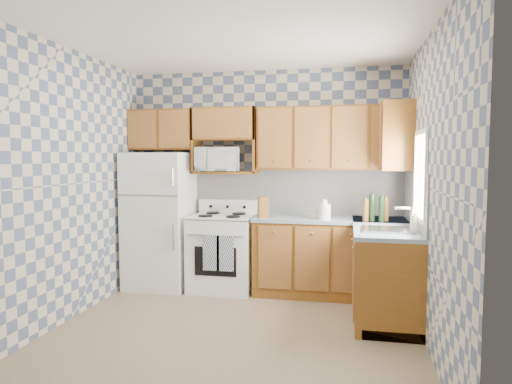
# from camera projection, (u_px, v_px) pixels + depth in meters

# --- Properties ---
(floor) EXTENTS (3.40, 3.40, 0.00)m
(floor) POSITION_uv_depth(u_px,v_px,m) (235.00, 330.00, 4.28)
(floor) COLOR #78664A
(floor) RESTS_ON ground
(back_wall) EXTENTS (3.40, 0.02, 2.70)m
(back_wall) POSITION_uv_depth(u_px,v_px,m) (265.00, 179.00, 5.74)
(back_wall) COLOR slate
(back_wall) RESTS_ON ground
(right_wall) EXTENTS (0.02, 3.20, 2.70)m
(right_wall) POSITION_uv_depth(u_px,v_px,m) (430.00, 190.00, 3.85)
(right_wall) COLOR slate
(right_wall) RESTS_ON ground
(backsplash_back) EXTENTS (2.60, 0.02, 0.56)m
(backsplash_back) POSITION_uv_depth(u_px,v_px,m) (297.00, 191.00, 5.67)
(backsplash_back) COLOR silver
(backsplash_back) RESTS_ON back_wall
(backsplash_right) EXTENTS (0.02, 1.60, 0.56)m
(backsplash_right) POSITION_uv_depth(u_px,v_px,m) (415.00, 199.00, 4.64)
(backsplash_right) COLOR silver
(backsplash_right) RESTS_ON right_wall
(refrigerator) EXTENTS (0.75, 0.70, 1.68)m
(refrigerator) POSITION_uv_depth(u_px,v_px,m) (160.00, 220.00, 5.69)
(refrigerator) COLOR white
(refrigerator) RESTS_ON floor
(stove_body) EXTENTS (0.76, 0.65, 0.90)m
(stove_body) POSITION_uv_depth(u_px,v_px,m) (223.00, 253.00, 5.59)
(stove_body) COLOR white
(stove_body) RESTS_ON floor
(cooktop) EXTENTS (0.76, 0.65, 0.02)m
(cooktop) POSITION_uv_depth(u_px,v_px,m) (223.00, 216.00, 5.55)
(cooktop) COLOR silver
(cooktop) RESTS_ON stove_body
(backguard) EXTENTS (0.76, 0.08, 0.17)m
(backguard) POSITION_uv_depth(u_px,v_px,m) (228.00, 206.00, 5.81)
(backguard) COLOR white
(backguard) RESTS_ON cooktop
(dish_towel_left) EXTENTS (0.19, 0.02, 0.41)m
(dish_towel_left) POSITION_uv_depth(u_px,v_px,m) (211.00, 253.00, 5.25)
(dish_towel_left) COLOR navy
(dish_towel_left) RESTS_ON stove_body
(dish_towel_right) EXTENTS (0.19, 0.02, 0.41)m
(dish_towel_right) POSITION_uv_depth(u_px,v_px,m) (225.00, 253.00, 5.22)
(dish_towel_right) COLOR navy
(dish_towel_right) RESTS_ON stove_body
(base_cabinets_back) EXTENTS (1.75, 0.60, 0.88)m
(base_cabinets_back) POSITION_uv_depth(u_px,v_px,m) (330.00, 258.00, 5.36)
(base_cabinets_back) COLOR brown
(base_cabinets_back) RESTS_ON floor
(base_cabinets_right) EXTENTS (0.60, 1.60, 0.88)m
(base_cabinets_right) POSITION_uv_depth(u_px,v_px,m) (384.00, 271.00, 4.76)
(base_cabinets_right) COLOR brown
(base_cabinets_right) RESTS_ON floor
(countertop_back) EXTENTS (1.77, 0.63, 0.04)m
(countertop_back) POSITION_uv_depth(u_px,v_px,m) (330.00, 219.00, 5.32)
(countertop_back) COLOR slate
(countertop_back) RESTS_ON base_cabinets_back
(countertop_right) EXTENTS (0.63, 1.60, 0.04)m
(countertop_right) POSITION_uv_depth(u_px,v_px,m) (384.00, 227.00, 4.72)
(countertop_right) COLOR slate
(countertop_right) RESTS_ON base_cabinets_right
(upper_cabinets_back) EXTENTS (1.75, 0.33, 0.74)m
(upper_cabinets_back) POSITION_uv_depth(u_px,v_px,m) (332.00, 138.00, 5.38)
(upper_cabinets_back) COLOR brown
(upper_cabinets_back) RESTS_ON back_wall
(upper_cabinets_fridge) EXTENTS (0.82, 0.33, 0.50)m
(upper_cabinets_fridge) POSITION_uv_depth(u_px,v_px,m) (163.00, 130.00, 5.79)
(upper_cabinets_fridge) COLOR brown
(upper_cabinets_fridge) RESTS_ON back_wall
(upper_cabinets_right) EXTENTS (0.33, 0.70, 0.74)m
(upper_cabinets_right) POSITION_uv_depth(u_px,v_px,m) (396.00, 137.00, 5.06)
(upper_cabinets_right) COLOR brown
(upper_cabinets_right) RESTS_ON right_wall
(microwave_shelf) EXTENTS (0.80, 0.33, 0.03)m
(microwave_shelf) POSITION_uv_depth(u_px,v_px,m) (226.00, 173.00, 5.67)
(microwave_shelf) COLOR brown
(microwave_shelf) RESTS_ON back_wall
(microwave) EXTENTS (0.62, 0.50, 0.30)m
(microwave) POSITION_uv_depth(u_px,v_px,m) (217.00, 159.00, 5.62)
(microwave) COLOR white
(microwave) RESTS_ON microwave_shelf
(sink) EXTENTS (0.48, 0.40, 0.03)m
(sink) POSITION_uv_depth(u_px,v_px,m) (388.00, 230.00, 4.38)
(sink) COLOR #B7B7BC
(sink) RESTS_ON countertop_right
(window) EXTENTS (0.02, 0.66, 0.86)m
(window) POSITION_uv_depth(u_px,v_px,m) (420.00, 176.00, 4.28)
(window) COLOR white
(window) RESTS_ON right_wall
(bottle_0) EXTENTS (0.07, 0.07, 0.30)m
(bottle_0) POSITION_uv_depth(u_px,v_px,m) (372.00, 208.00, 5.02)
(bottle_0) COLOR black
(bottle_0) RESTS_ON countertop_back
(bottle_1) EXTENTS (0.07, 0.07, 0.28)m
(bottle_1) POSITION_uv_depth(u_px,v_px,m) (382.00, 209.00, 4.95)
(bottle_1) COLOR black
(bottle_1) RESTS_ON countertop_back
(bottle_2) EXTENTS (0.07, 0.07, 0.26)m
(bottle_2) POSITION_uv_depth(u_px,v_px,m) (386.00, 210.00, 5.03)
(bottle_2) COLOR brown
(bottle_2) RESTS_ON countertop_back
(bottle_3) EXTENTS (0.07, 0.07, 0.24)m
(bottle_3) POSITION_uv_depth(u_px,v_px,m) (366.00, 211.00, 4.98)
(bottle_3) COLOR brown
(bottle_3) RESTS_ON countertop_back
(knife_block) EXTENTS (0.15, 0.15, 0.24)m
(knife_block) POSITION_uv_depth(u_px,v_px,m) (263.00, 207.00, 5.34)
(knife_block) COLOR brown
(knife_block) RESTS_ON countertop_back
(electric_kettle) EXTENTS (0.14, 0.14, 0.18)m
(electric_kettle) POSITION_uv_depth(u_px,v_px,m) (324.00, 212.00, 5.15)
(electric_kettle) COLOR white
(electric_kettle) RESTS_ON countertop_back
(food_containers) EXTENTS (0.17, 0.17, 0.11)m
(food_containers) POSITION_uv_depth(u_px,v_px,m) (317.00, 213.00, 5.29)
(food_containers) COLOR beige
(food_containers) RESTS_ON countertop_back
(soap_bottle) EXTENTS (0.06, 0.06, 0.17)m
(soap_bottle) POSITION_uv_depth(u_px,v_px,m) (413.00, 224.00, 4.21)
(soap_bottle) COLOR beige
(soap_bottle) RESTS_ON countertop_right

